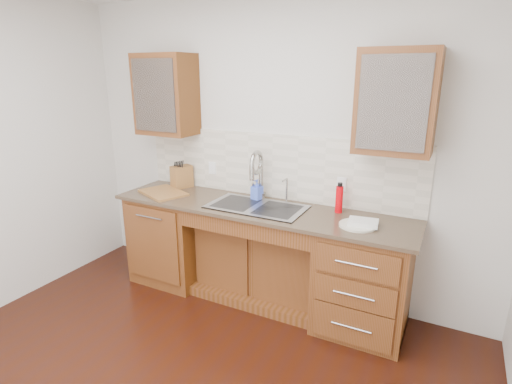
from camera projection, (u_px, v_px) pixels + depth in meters
The scene contains 23 objects.
wall_back at pixel (276, 150), 3.66m from camera, with size 4.00×0.10×2.70m, color silver.
base_cabinet_left at pixel (174, 236), 4.03m from camera, with size 0.70×0.62×0.88m, color #593014.
base_cabinet_center at pixel (262, 260), 3.72m from camera, with size 1.20×0.44×0.70m, color #593014.
base_cabinet_right at pixel (363, 279), 3.21m from camera, with size 0.70×0.62×0.88m, color #593014.
countertop at pixel (257, 208), 3.47m from camera, with size 2.70×0.65×0.03m, color #84705B.
backsplash at pixel (273, 166), 3.65m from camera, with size 2.70×0.02×0.59m, color beige.
sink at pixel (257, 216), 3.48m from camera, with size 0.84×0.46×0.19m, color #9E9EA5.
faucet at pixel (261, 178), 3.62m from camera, with size 0.04×0.04×0.40m, color #999993.
filter_tap at pixel (287, 190), 3.55m from camera, with size 0.02×0.02×0.24m, color #999993.
upper_cabinet_left at pixel (166, 95), 3.79m from camera, with size 0.55×0.34×0.75m, color #593014.
upper_cabinet_right at pixel (397, 102), 2.88m from camera, with size 0.55×0.34×0.75m, color #593014.
outlet_left at pixel (212, 168), 3.95m from camera, with size 0.08×0.01×0.12m, color white.
outlet_right at pixel (342, 184), 3.38m from camera, with size 0.08×0.01×0.12m, color white.
soap_bottle at pixel (257, 190), 3.62m from camera, with size 0.09×0.09×0.19m, color #4866E5.
water_bottle at pixel (339, 199), 3.30m from camera, with size 0.06×0.06×0.23m, color #D80009.
plate at pixel (358, 225), 3.03m from camera, with size 0.28×0.28×0.02m, color beige.
dish_towel at pixel (363, 222), 3.02m from camera, with size 0.22×0.16×0.03m, color white.
knife_block at pixel (182, 177), 4.02m from camera, with size 0.12×0.20×0.22m, color #A76F2E.
cutting_board at pixel (163, 193), 3.83m from camera, with size 0.45×0.32×0.02m, color brown.
cup_left_a at pixel (163, 100), 3.83m from camera, with size 0.12×0.12×0.10m, color white.
cup_left_b at pixel (173, 100), 3.77m from camera, with size 0.11×0.11×0.10m, color silver.
cup_right_a at pixel (387, 109), 2.92m from camera, with size 0.11×0.11×0.09m, color silver.
cup_right_b at pixel (415, 111), 2.84m from camera, with size 0.10×0.10×0.09m, color white.
Camera 1 is at (1.48, -1.51, 2.04)m, focal length 28.00 mm.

